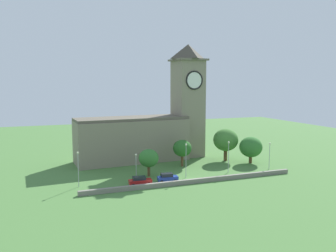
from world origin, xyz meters
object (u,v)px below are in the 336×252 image
object	(u,v)px
car_red	(140,181)
tree_churchyard	(149,158)
streetlamp_west_end	(78,164)
tree_by_tower	(182,148)
streetlamp_west_mid	(136,163)
church	(152,125)
tree_riverside_east	(251,147)
streetlamp_east_end	(270,151)
car_blue	(167,178)
tree_riverside_west	(226,140)
streetlamp_central	(186,155)
streetlamp_east_mid	(229,152)

from	to	relation	value
car_red	tree_churchyard	distance (m)	7.82
streetlamp_west_end	tree_by_tower	world-z (taller)	streetlamp_west_end
tree_by_tower	tree_churchyard	world-z (taller)	tree_by_tower
tree_by_tower	streetlamp_west_mid	bearing A→B (deg)	-147.11
car_red	streetlamp_west_mid	size ratio (longest dim) A/B	0.79
church	tree_riverside_east	xyz separation A→B (m)	(22.93, -13.64, -5.18)
streetlamp_west_mid	tree_by_tower	distance (m)	17.32
streetlamp_east_end	tree_churchyard	world-z (taller)	streetlamp_east_end
car_blue	tree_riverside_east	size ratio (longest dim) A/B	0.65
car_red	tree_riverside_east	distance (m)	34.17
car_red	streetlamp_west_end	size ratio (longest dim) A/B	0.66
church	tree_riverside_west	bearing A→B (deg)	-26.15
streetlamp_east_end	tree_riverside_west	world-z (taller)	tree_riverside_west
streetlamp_west_end	streetlamp_central	size ratio (longest dim) A/B	0.95
car_red	tree_by_tower	size ratio (longest dim) A/B	0.71
car_red	car_blue	distance (m)	6.13
streetlamp_central	car_blue	bearing A→B (deg)	-159.20
car_red	streetlamp_west_end	bearing A→B (deg)	164.62
tree_riverside_east	tree_riverside_west	bearing A→B (deg)	135.46
car_blue	streetlamp_east_end	world-z (taller)	streetlamp_east_end
car_red	streetlamp_east_mid	bearing A→B (deg)	6.69
tree_churchyard	streetlamp_east_mid	bearing A→B (deg)	-10.61
streetlamp_east_mid	streetlamp_east_end	distance (m)	11.27
streetlamp_east_mid	tree_churchyard	size ratio (longest dim) A/B	1.20
tree_riverside_west	tree_riverside_east	bearing A→B (deg)	-44.54
streetlamp_central	streetlamp_west_mid	bearing A→B (deg)	177.95
car_blue	tree_riverside_west	size ratio (longest dim) A/B	0.51
streetlamp_central	streetlamp_east_end	bearing A→B (deg)	0.02
car_blue	streetlamp_west_end	size ratio (longest dim) A/B	0.62
streetlamp_east_end	tree_riverside_east	xyz separation A→B (m)	(-0.74, 6.92, -0.15)
car_red	streetlamp_east_end	distance (m)	33.75
church	tree_by_tower	world-z (taller)	church
tree_by_tower	streetlamp_east_end	bearing A→B (deg)	-27.21
streetlamp_west_mid	car_red	bearing A→B (deg)	-87.78
streetlamp_east_mid	tree_riverside_east	xyz separation A→B (m)	(10.51, 6.52, -0.69)
streetlamp_central	tree_by_tower	distance (m)	10.33
church	tree_riverside_east	distance (m)	27.18
tree_by_tower	streetlamp_east_mid	bearing A→B (deg)	-50.30
streetlamp_west_end	streetlamp_east_end	size ratio (longest dim) A/B	1.11
tree_by_tower	tree_riverside_east	distance (m)	18.55
tree_by_tower	tree_churchyard	bearing A→B (deg)	-150.93
streetlamp_west_mid	tree_riverside_east	distance (m)	33.50
streetlamp_west_end	tree_riverside_west	size ratio (longest dim) A/B	0.83
car_red	tree_riverside_west	distance (m)	31.56
streetlamp_east_mid	tree_riverside_east	bearing A→B (deg)	31.82
church	streetlamp_west_end	size ratio (longest dim) A/B	5.05
streetlamp_east_end	streetlamp_west_end	bearing A→B (deg)	178.64
streetlamp_west_end	church	bearing A→B (deg)	41.80
streetlamp_west_end	tree_by_tower	bearing A→B (deg)	18.29
streetlamp_west_mid	tree_riverside_west	bearing A→B (deg)	21.87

